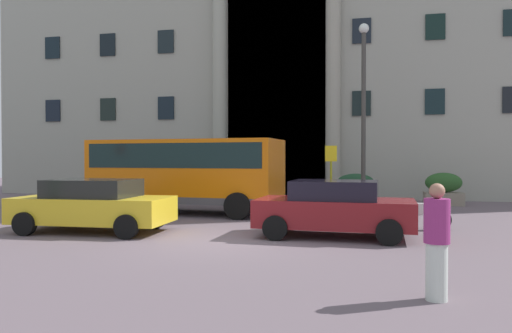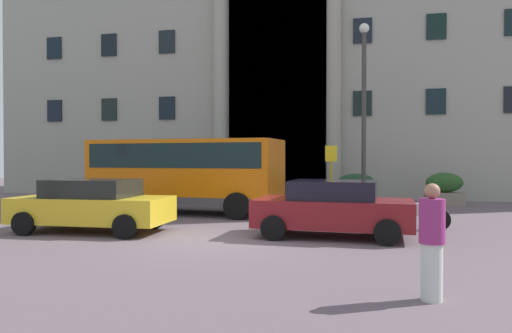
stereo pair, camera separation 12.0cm
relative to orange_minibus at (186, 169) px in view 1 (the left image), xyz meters
The scene contains 13 objects.
ground_plane 6.44m from the orange_minibus, 62.24° to the right, with size 80.00×64.00×0.12m, color #65565E.
office_building_facade 15.32m from the orange_minibus, 76.43° to the left, with size 34.04×9.61×21.42m.
orange_minibus is the anchor object (origin of this frame).
bus_stop_sign 5.45m from the orange_minibus, 18.38° to the left, with size 0.44×0.08×2.50m.
hedge_planter_far_east 4.88m from the orange_minibus, 102.50° to the left, with size 1.45×0.93×1.18m.
hedge_planter_entrance_right 8.09m from the orange_minibus, 41.14° to the left, with size 1.70×0.81×1.34m.
hedge_planter_far_west 11.09m from the orange_minibus, 28.02° to the left, with size 1.59×0.83×1.41m.
parked_coupe_end 7.07m from the orange_minibus, 36.84° to the right, with size 4.06×2.26×1.45m.
parked_compact_extra 4.93m from the orange_minibus, 100.74° to the right, with size 4.24×2.18×1.44m.
scooter_by_planter 5.54m from the orange_minibus, 23.26° to the right, with size 1.95×0.72×0.89m.
motorcycle_near_kerb 8.10m from the orange_minibus, 16.45° to the right, with size 2.05×0.72×0.89m.
pedestrian_woman_dark_dress 12.02m from the orange_minibus, 52.44° to the right, with size 0.36×0.36×1.67m.
lamppost_plaza_centre 7.62m from the orange_minibus, 26.35° to the left, with size 0.40×0.40×7.43m.
Camera 1 is at (3.35, -11.19, 2.02)m, focal length 33.80 mm.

